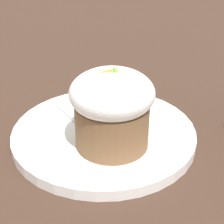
# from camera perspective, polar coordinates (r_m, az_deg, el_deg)

# --- Properties ---
(ground_plane) EXTENTS (4.00, 4.00, 0.00)m
(ground_plane) POSITION_cam_1_polar(r_m,az_deg,el_deg) (0.48, -1.23, -4.10)
(ground_plane) COLOR #3D281E
(dessert_plate) EXTENTS (0.23, 0.23, 0.01)m
(dessert_plate) POSITION_cam_1_polar(r_m,az_deg,el_deg) (0.48, -1.24, -3.41)
(dessert_plate) COLOR white
(dessert_plate) RESTS_ON ground_plane
(carrot_cake) EXTENTS (0.10, 0.10, 0.10)m
(carrot_cake) POSITION_cam_1_polar(r_m,az_deg,el_deg) (0.42, -0.00, 0.68)
(carrot_cake) COLOR brown
(carrot_cake) RESTS_ON dessert_plate
(spoon) EXTENTS (0.07, 0.12, 0.01)m
(spoon) POSITION_cam_1_polar(r_m,az_deg,el_deg) (0.47, -3.69, -2.65)
(spoon) COLOR #B7B7BC
(spoon) RESTS_ON dessert_plate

